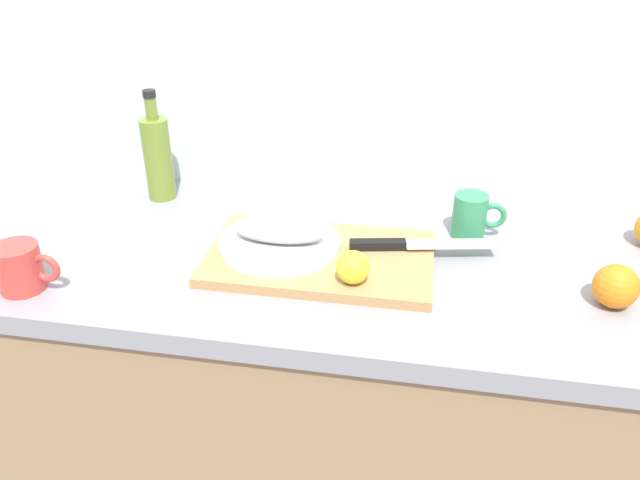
{
  "coord_description": "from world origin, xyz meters",
  "views": [
    {
      "loc": [
        0.21,
        -1.05,
        1.53
      ],
      "look_at": [
        0.03,
        -0.03,
        0.95
      ],
      "focal_mm": 34.63,
      "sensor_mm": 36.0,
      "label": 1
    }
  ],
  "objects_px": {
    "chef_knife": "(405,244)",
    "olive_oil_bottle": "(158,156)",
    "fish_fillet": "(280,231)",
    "coffee_mug_2": "(471,216)",
    "coffee_mug_1": "(21,268)",
    "lemon_0": "(353,267)",
    "white_plate": "(280,243)",
    "cutting_board": "(320,258)"
  },
  "relations": [
    {
      "from": "cutting_board",
      "to": "chef_knife",
      "type": "bearing_deg",
      "value": 16.8
    },
    {
      "from": "coffee_mug_2",
      "to": "fish_fillet",
      "type": "bearing_deg",
      "value": -158.62
    },
    {
      "from": "fish_fillet",
      "to": "coffee_mug_2",
      "type": "distance_m",
      "value": 0.4
    },
    {
      "from": "olive_oil_bottle",
      "to": "chef_knife",
      "type": "bearing_deg",
      "value": -17.45
    },
    {
      "from": "olive_oil_bottle",
      "to": "white_plate",
      "type": "bearing_deg",
      "value": -32.58
    },
    {
      "from": "lemon_0",
      "to": "coffee_mug_1",
      "type": "height_order",
      "value": "coffee_mug_1"
    },
    {
      "from": "chef_knife",
      "to": "coffee_mug_1",
      "type": "relative_size",
      "value": 2.39
    },
    {
      "from": "olive_oil_bottle",
      "to": "cutting_board",
      "type": "bearing_deg",
      "value": -28.78
    },
    {
      "from": "white_plate",
      "to": "chef_knife",
      "type": "height_order",
      "value": "chef_knife"
    },
    {
      "from": "white_plate",
      "to": "coffee_mug_1",
      "type": "height_order",
      "value": "coffee_mug_1"
    },
    {
      "from": "olive_oil_bottle",
      "to": "lemon_0",
      "type": "bearing_deg",
      "value": -32.79
    },
    {
      "from": "white_plate",
      "to": "olive_oil_bottle",
      "type": "bearing_deg",
      "value": 147.42
    },
    {
      "from": "chef_knife",
      "to": "coffee_mug_1",
      "type": "height_order",
      "value": "coffee_mug_1"
    },
    {
      "from": "fish_fillet",
      "to": "coffee_mug_2",
      "type": "bearing_deg",
      "value": 21.38
    },
    {
      "from": "fish_fillet",
      "to": "coffee_mug_1",
      "type": "distance_m",
      "value": 0.47
    },
    {
      "from": "lemon_0",
      "to": "fish_fillet",
      "type": "bearing_deg",
      "value": 146.75
    },
    {
      "from": "cutting_board",
      "to": "fish_fillet",
      "type": "relative_size",
      "value": 2.41
    },
    {
      "from": "white_plate",
      "to": "coffee_mug_1",
      "type": "distance_m",
      "value": 0.47
    },
    {
      "from": "coffee_mug_1",
      "to": "chef_knife",
      "type": "bearing_deg",
      "value": 19.03
    },
    {
      "from": "chef_knife",
      "to": "coffee_mug_1",
      "type": "bearing_deg",
      "value": -172.13
    },
    {
      "from": "fish_fillet",
      "to": "coffee_mug_2",
      "type": "relative_size",
      "value": 1.64
    },
    {
      "from": "chef_knife",
      "to": "olive_oil_bottle",
      "type": "bearing_deg",
      "value": 151.38
    },
    {
      "from": "lemon_0",
      "to": "olive_oil_bottle",
      "type": "height_order",
      "value": "olive_oil_bottle"
    },
    {
      "from": "chef_knife",
      "to": "olive_oil_bottle",
      "type": "distance_m",
      "value": 0.61
    },
    {
      "from": "cutting_board",
      "to": "coffee_mug_1",
      "type": "xyz_separation_m",
      "value": [
        -0.51,
        -0.18,
        0.03
      ]
    },
    {
      "from": "white_plate",
      "to": "olive_oil_bottle",
      "type": "height_order",
      "value": "olive_oil_bottle"
    },
    {
      "from": "cutting_board",
      "to": "coffee_mug_2",
      "type": "xyz_separation_m",
      "value": [
        0.29,
        0.16,
        0.04
      ]
    },
    {
      "from": "lemon_0",
      "to": "white_plate",
      "type": "bearing_deg",
      "value": 146.75
    },
    {
      "from": "chef_knife",
      "to": "white_plate",
      "type": "bearing_deg",
      "value": 176.55
    },
    {
      "from": "coffee_mug_2",
      "to": "coffee_mug_1",
      "type": "bearing_deg",
      "value": -156.73
    },
    {
      "from": "white_plate",
      "to": "lemon_0",
      "type": "xyz_separation_m",
      "value": [
        0.16,
        -0.1,
        0.02
      ]
    },
    {
      "from": "lemon_0",
      "to": "olive_oil_bottle",
      "type": "distance_m",
      "value": 0.59
    },
    {
      "from": "fish_fillet",
      "to": "lemon_0",
      "type": "bearing_deg",
      "value": -33.25
    },
    {
      "from": "olive_oil_bottle",
      "to": "fish_fillet",
      "type": "bearing_deg",
      "value": -32.58
    },
    {
      "from": "lemon_0",
      "to": "coffee_mug_1",
      "type": "distance_m",
      "value": 0.6
    },
    {
      "from": "chef_knife",
      "to": "coffee_mug_2",
      "type": "height_order",
      "value": "coffee_mug_2"
    },
    {
      "from": "fish_fillet",
      "to": "coffee_mug_2",
      "type": "xyz_separation_m",
      "value": [
        0.37,
        0.15,
        -0.01
      ]
    },
    {
      "from": "white_plate",
      "to": "lemon_0",
      "type": "distance_m",
      "value": 0.19
    },
    {
      "from": "fish_fillet",
      "to": "lemon_0",
      "type": "distance_m",
      "value": 0.19
    },
    {
      "from": "white_plate",
      "to": "chef_knife",
      "type": "bearing_deg",
      "value": 7.72
    },
    {
      "from": "cutting_board",
      "to": "white_plate",
      "type": "bearing_deg",
      "value": 169.5
    },
    {
      "from": "chef_knife",
      "to": "olive_oil_bottle",
      "type": "xyz_separation_m",
      "value": [
        -0.58,
        0.18,
        0.07
      ]
    }
  ]
}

